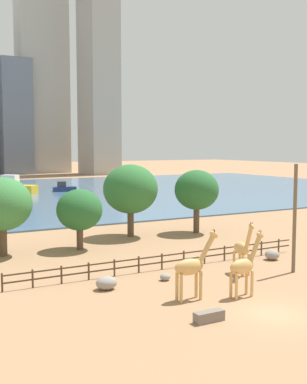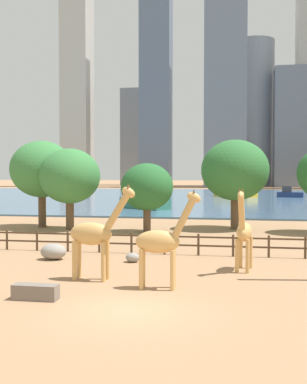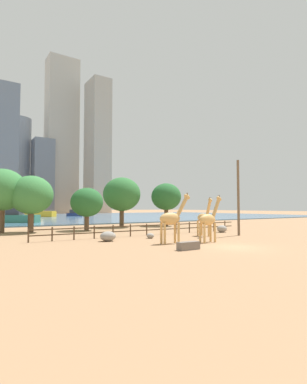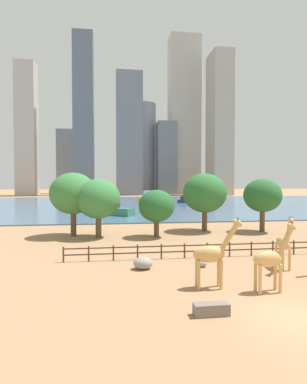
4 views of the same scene
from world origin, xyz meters
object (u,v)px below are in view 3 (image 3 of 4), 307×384
object	(u,v)px
tree_center_broad	(31,195)
boat_tug	(18,217)
feeding_trough	(188,246)
boulder_by_pole	(150,236)
boulder_small	(222,229)
tree_right_small	(2,190)
giraffe_companion	(172,219)
tree_right_tall	(122,194)
giraffe_tall	(204,218)
giraffe_young	(209,220)
boat_sailboat	(40,212)
tree_left_large	(166,197)
boat_barge	(74,214)
utility_pole	(238,198)
tree_left_small	(87,202)
boulder_near_fence	(108,236)

from	to	relation	value
tree_center_broad	boat_tug	world-z (taller)	tree_center_broad
feeding_trough	boulder_by_pole	bearing A→B (deg)	76.31
boulder_small	tree_right_small	distance (m)	27.54
feeding_trough	boat_tug	xyz separation A→B (m)	(-4.59, 44.67, 0.99)
giraffe_companion	tree_right_tall	bearing A→B (deg)	77.54
giraffe_tall	giraffe_young	distance (m)	5.65
boulder_by_pole	boat_sailboat	distance (m)	69.95
giraffe_tall	tree_right_tall	xyz separation A→B (m)	(-0.62, 18.16, 3.18)
giraffe_companion	tree_right_tall	world-z (taller)	tree_right_tall
boulder_small	feeding_trough	distance (m)	16.44
boat_sailboat	boat_tug	size ratio (longest dim) A/B	1.16
tree_left_large	tree_right_tall	size ratio (longest dim) A/B	0.91
tree_center_broad	boat_barge	distance (m)	60.84
utility_pole	giraffe_companion	bearing A→B (deg)	-170.36
feeding_trough	tree_left_large	size ratio (longest dim) A/B	0.25
utility_pole	boulder_by_pole	world-z (taller)	utility_pole
boulder_small	tree_right_tall	bearing A→B (deg)	110.71
tree_right_tall	boat_tug	xyz separation A→B (m)	(-12.07, 19.46, -3.88)
boulder_by_pole	tree_right_small	distance (m)	19.86
tree_left_large	tree_right_tall	bearing A→B (deg)	168.13
boat_sailboat	boat_barge	xyz separation A→B (m)	(10.51, -0.13, -0.57)
tree_left_large	tree_right_tall	world-z (taller)	tree_right_tall
boulder_small	boulder_by_pole	bearing A→B (deg)	-174.36
tree_right_small	boat_barge	xyz separation A→B (m)	(27.20, 54.47, -4.33)
boulder_small	feeding_trough	world-z (taller)	boulder_small
giraffe_companion	boulder_small	bearing A→B (deg)	29.04
tree_left_small	boat_tug	xyz separation A→B (m)	(-4.90, 23.11, -2.48)
boulder_small	feeding_trough	size ratio (longest dim) A/B	0.72
giraffe_tall	boat_tug	xyz separation A→B (m)	(-12.69, 37.63, -0.70)
giraffe_young	feeding_trough	bearing A→B (deg)	-153.19
feeding_trough	tree_right_small	distance (m)	25.96
boulder_near_fence	feeding_trough	distance (m)	8.78
tree_center_broad	tree_right_tall	bearing A→B (deg)	11.75
boulder_near_fence	boulder_small	distance (m)	16.08
giraffe_companion	boulder_near_fence	xyz separation A→B (m)	(-3.90, 4.64, -1.70)
boulder_by_pole	tree_left_small	world-z (taller)	tree_left_small
boulder_by_pole	tree_left_small	distance (m)	13.75
giraffe_young	boulder_near_fence	size ratio (longest dim) A/B	2.90
boulder_near_fence	feeding_trough	bearing A→B (deg)	-72.63
boulder_by_pole	tree_right_small	world-z (taller)	tree_right_small
boat_tug	tree_center_broad	bearing A→B (deg)	-58.59
tree_left_small	boat_tug	bearing A→B (deg)	101.98
tree_right_small	tree_center_broad	bearing A→B (deg)	-22.29
boulder_small	boat_sailboat	bearing A→B (deg)	95.42
tree_center_broad	boulder_small	bearing A→B (deg)	-32.43
giraffe_tall	boulder_near_fence	bearing A→B (deg)	-88.91
boat_sailboat	boat_tug	xyz separation A→B (m)	(-11.50, -33.47, -0.21)
tree_left_small	giraffe_young	bearing A→B (deg)	-77.29
boulder_by_pole	tree_left_large	size ratio (longest dim) A/B	0.11
giraffe_young	utility_pole	size ratio (longest dim) A/B	0.51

